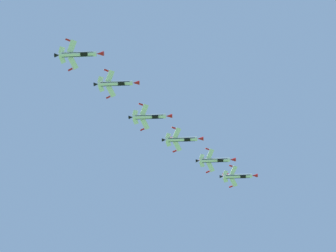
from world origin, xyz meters
TOP-DOWN VIEW (x-y plane):
  - fighter_jet_lead at (-24.30, 142.04)m, footprint 15.34×9.57m
  - fighter_jet_left_wing at (-29.20, 126.79)m, footprint 15.34×9.34m
  - fighter_jet_right_wing at (-36.95, 111.19)m, footprint 15.34×9.58m
  - fighter_jet_left_outer at (-43.09, 95.45)m, footprint 15.34×9.48m
  - fighter_jet_right_outer at (-48.17, 78.66)m, footprint 15.34×9.49m
  - fighter_jet_trail_slot at (-52.34, 61.67)m, footprint 15.34×9.41m

SIDE VIEW (x-z plane):
  - fighter_jet_trail_slot at x=-52.34m, z-range 119.50..124.95m
  - fighter_jet_left_wing at x=-29.20m, z-range 120.05..125.61m
  - fighter_jet_left_outer at x=-43.09m, z-range 120.20..125.56m
  - fighter_jet_right_wing at x=-36.95m, z-range 120.74..125.94m
  - fighter_jet_lead at x=-24.30m, z-range 122.31..127.53m
  - fighter_jet_right_outer at x=-48.17m, z-range 122.49..127.83m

